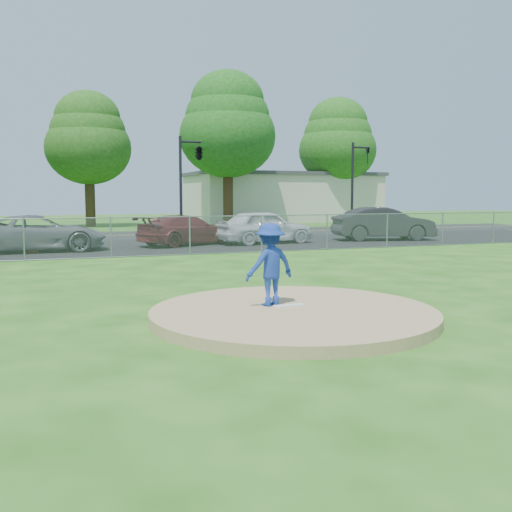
{
  "coord_description": "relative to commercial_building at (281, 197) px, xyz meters",
  "views": [
    {
      "loc": [
        -4.38,
        -9.65,
        2.34
      ],
      "look_at": [
        0.0,
        2.0,
        1.0
      ],
      "focal_mm": 40.0,
      "sensor_mm": 36.0,
      "label": 1
    }
  ],
  "objects": [
    {
      "name": "ground",
      "position": [
        -16.0,
        -28.0,
        -2.16
      ],
      "size": [
        120.0,
        120.0,
        0.0
      ],
      "primitive_type": "plane",
      "color": "#1F5412",
      "rests_on": "ground"
    },
    {
      "name": "pitchers_mound",
      "position": [
        -16.0,
        -38.0,
        -2.06
      ],
      "size": [
        5.4,
        5.4,
        0.2
      ],
      "primitive_type": "cylinder",
      "color": "#9E8356",
      "rests_on": "ground"
    },
    {
      "name": "pitching_rubber",
      "position": [
        -16.0,
        -37.8,
        -1.94
      ],
      "size": [
        0.6,
        0.15,
        0.04
      ],
      "primitive_type": "cube",
      "color": "white",
      "rests_on": "pitchers_mound"
    },
    {
      "name": "chain_link_fence",
      "position": [
        -16.0,
        -26.0,
        -1.41
      ],
      "size": [
        40.0,
        0.06,
        1.5
      ],
      "primitive_type": "cube",
      "color": "gray",
      "rests_on": "ground"
    },
    {
      "name": "parking_lot",
      "position": [
        -16.0,
        -21.5,
        -2.15
      ],
      "size": [
        50.0,
        8.0,
        0.01
      ],
      "primitive_type": "cube",
      "color": "black",
      "rests_on": "ground"
    },
    {
      "name": "street",
      "position": [
        -16.0,
        -14.0,
        -2.16
      ],
      "size": [
        60.0,
        7.0,
        0.01
      ],
      "primitive_type": "cube",
      "color": "black",
      "rests_on": "ground"
    },
    {
      "name": "commercial_building",
      "position": [
        0.0,
        0.0,
        0.0
      ],
      "size": [
        16.4,
        9.4,
        4.3
      ],
      "color": "beige",
      "rests_on": "ground"
    },
    {
      "name": "tree_center",
      "position": [
        -17.0,
        -4.0,
        4.31
      ],
      "size": [
        6.16,
        6.16,
        9.84
      ],
      "color": "#332312",
      "rests_on": "ground"
    },
    {
      "name": "tree_right",
      "position": [
        -7.0,
        -6.0,
        5.49
      ],
      "size": [
        7.28,
        7.28,
        11.63
      ],
      "color": "#342013",
      "rests_on": "ground"
    },
    {
      "name": "tree_far_right",
      "position": [
        4.0,
        -3.0,
        4.9
      ],
      "size": [
        6.72,
        6.72,
        10.74
      ],
      "color": "#3A2415",
      "rests_on": "ground"
    },
    {
      "name": "traffic_signal_center",
      "position": [
        -12.03,
        -16.0,
        2.45
      ],
      "size": [
        1.42,
        2.48,
        5.6
      ],
      "color": "black",
      "rests_on": "ground"
    },
    {
      "name": "traffic_signal_right",
      "position": [
        -1.76,
        -16.0,
        1.2
      ],
      "size": [
        1.28,
        0.2,
        5.6
      ],
      "color": "black",
      "rests_on": "ground"
    },
    {
      "name": "pitcher",
      "position": [
        -16.29,
        -37.53,
        -1.16
      ],
      "size": [
        1.13,
        0.79,
        1.6
      ],
      "primitive_type": "imported",
      "rotation": [
        0.0,
        0.0,
        3.35
      ],
      "color": "navy",
      "rests_on": "pitchers_mound"
    },
    {
      "name": "traffic_cone",
      "position": [
        -20.77,
        -22.86,
        -1.82
      ],
      "size": [
        0.34,
        0.34,
        0.66
      ],
      "primitive_type": "cone",
      "color": "#F1560C",
      "rests_on": "parking_lot"
    },
    {
      "name": "parked_car_gray",
      "position": [
        -20.54,
        -22.46,
        -1.4
      ],
      "size": [
        5.44,
        2.57,
        1.5
      ],
      "primitive_type": "imported",
      "rotation": [
        0.0,
        0.0,
        1.58
      ],
      "color": "slate",
      "rests_on": "parking_lot"
    },
    {
      "name": "parked_car_darkred",
      "position": [
        -14.09,
        -21.67,
        -1.45
      ],
      "size": [
        5.2,
        3.8,
        1.4
      ],
      "primitive_type": "imported",
      "rotation": [
        0.0,
        0.0,
        2.0
      ],
      "color": "maroon",
      "rests_on": "parking_lot"
    },
    {
      "name": "parked_car_pearl",
      "position": [
        -10.36,
        -22.15,
        -1.34
      ],
      "size": [
        4.96,
        2.52,
        1.62
      ],
      "primitive_type": "imported",
      "rotation": [
        0.0,
        0.0,
        1.7
      ],
      "color": "silver",
      "rests_on": "parking_lot"
    },
    {
      "name": "parked_car_charcoal",
      "position": [
        -3.83,
        -22.4,
        -1.3
      ],
      "size": [
        5.42,
        2.86,
        1.7
      ],
      "primitive_type": "imported",
      "rotation": [
        0.0,
        0.0,
        1.35
      ],
      "color": "#29292B",
      "rests_on": "parking_lot"
    }
  ]
}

